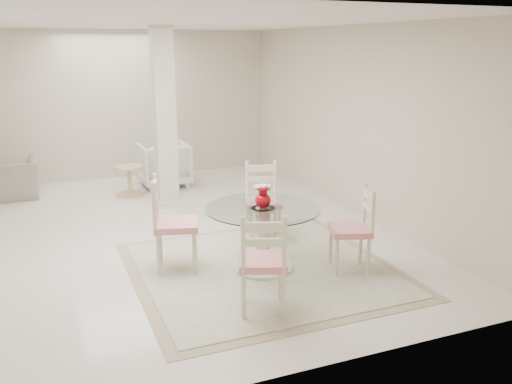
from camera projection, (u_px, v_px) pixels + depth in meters
name	position (u px, v px, depth m)	size (l,w,h in m)	color
ground	(154.00, 235.00, 7.13)	(7.00, 7.00, 0.00)	white
room_shell	(146.00, 93.00, 6.65)	(6.02, 7.02, 2.71)	beige
column	(164.00, 119.00, 8.12)	(0.30, 0.30, 2.70)	beige
area_rug	(263.00, 269.00, 6.03)	(2.82, 2.82, 0.02)	tan
dining_table	(263.00, 239.00, 5.94)	(1.25, 1.25, 0.72)	beige
red_vase	(263.00, 197.00, 5.81)	(0.20, 0.17, 0.26)	#A90511
dining_chair_east	(357.00, 223.00, 5.88)	(0.53, 0.53, 1.05)	beige
dining_chair_north	(262.00, 195.00, 6.87)	(0.54, 0.54, 1.10)	#F3E8C7
dining_chair_west	(169.00, 217.00, 5.87)	(0.57, 0.57, 1.17)	beige
dining_chair_south	(263.00, 256.00, 4.90)	(0.57, 0.57, 1.10)	beige
recliner_taupe	(7.00, 179.00, 8.78)	(0.99, 0.86, 0.64)	gray
armchair_white	(164.00, 164.00, 9.57)	(0.82, 0.84, 0.77)	silver
side_table	(130.00, 182.00, 8.99)	(0.47, 0.47, 0.49)	tan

